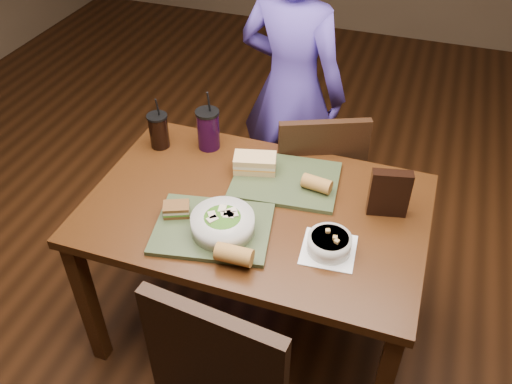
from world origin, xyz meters
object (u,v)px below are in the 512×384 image
at_px(chair_far, 324,183).
at_px(tray_far, 286,180).
at_px(dining_table, 256,223).
at_px(sandwich_near, 176,209).
at_px(soup_bowl, 329,243).
at_px(tray_near, 213,228).
at_px(baguette_far, 317,184).
at_px(chip_bag, 389,193).
at_px(cup_cola, 159,131).
at_px(salad_bowl, 223,223).
at_px(cup_berry, 208,129).
at_px(sandwich_far, 255,163).
at_px(diner, 292,91).
at_px(baguette_near, 234,255).

relative_size(chair_far, tray_far, 2.16).
relative_size(dining_table, sandwich_near, 11.39).
bearing_deg(sandwich_near, soup_bowl, 1.80).
height_order(dining_table, tray_near, tray_near).
distance_m(dining_table, soup_bowl, 0.37).
bearing_deg(baguette_far, chair_far, 95.83).
xyz_separation_m(baguette_far, chip_bag, (0.28, -0.03, 0.05)).
xyz_separation_m(dining_table, soup_bowl, (0.32, -0.14, 0.13)).
height_order(tray_far, baguette_far, baguette_far).
relative_size(dining_table, cup_cola, 5.37).
bearing_deg(salad_bowl, sandwich_near, 172.33).
distance_m(salad_bowl, cup_berry, 0.56).
relative_size(tray_far, sandwich_far, 2.22).
height_order(chair_far, tray_far, chair_far).
bearing_deg(sandwich_near, diner, 81.30).
distance_m(diner, tray_near, 1.03).
bearing_deg(baguette_far, cup_berry, 163.26).
relative_size(chair_far, chip_bag, 4.71).
bearing_deg(tray_far, sandwich_near, -133.92).
relative_size(tray_near, baguette_far, 3.63).
bearing_deg(sandwich_far, salad_bowl, -88.66).
bearing_deg(sandwich_near, cup_berry, 98.01).
distance_m(dining_table, cup_cola, 0.61).
bearing_deg(chip_bag, sandwich_far, 160.36).
height_order(tray_far, baguette_near, baguette_near).
bearing_deg(cup_berry, sandwich_far, -24.47).
xyz_separation_m(baguette_near, cup_berry, (-0.35, 0.62, 0.04)).
xyz_separation_m(dining_table, tray_far, (0.07, 0.18, 0.10)).
bearing_deg(salad_bowl, sandwich_far, 91.34).
bearing_deg(salad_bowl, tray_far, 70.52).
height_order(tray_far, cup_cola, cup_cola).
bearing_deg(cup_berry, chip_bag, -12.98).
relative_size(baguette_far, cup_cola, 0.48).
bearing_deg(diner, tray_near, 100.42).
distance_m(sandwich_far, baguette_near, 0.52).
relative_size(salad_bowl, cup_cola, 0.94).
bearing_deg(chair_far, soup_bowl, -76.70).
xyz_separation_m(tray_near, baguette_near, (0.13, -0.13, 0.04)).
xyz_separation_m(chair_far, baguette_near, (-0.13, -0.84, 0.29)).
bearing_deg(diner, chair_far, 139.45).
height_order(sandwich_far, cup_cola, cup_cola).
relative_size(tray_far, soup_bowl, 2.08).
xyz_separation_m(tray_far, sandwich_far, (-0.14, 0.01, 0.04)).
xyz_separation_m(chair_far, tray_far, (-0.10, -0.34, 0.25)).
height_order(chair_far, cup_cola, cup_cola).
bearing_deg(cup_berry, tray_far, -18.33).
xyz_separation_m(dining_table, sandwich_far, (-0.07, 0.19, 0.14)).
bearing_deg(cup_cola, salad_bowl, -42.53).
bearing_deg(sandwich_far, soup_bowl, -40.55).
height_order(sandwich_near, sandwich_far, sandwich_far).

